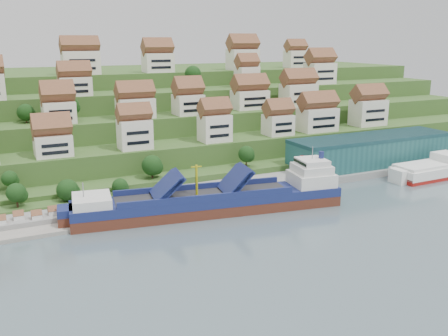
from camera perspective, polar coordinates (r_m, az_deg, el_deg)
ground at (r=137.82m, az=4.68°, el=-4.28°), size 300.00×300.00×0.00m
quay at (r=159.85m, az=8.17°, el=-1.31°), size 180.00×14.00×2.20m
pebble_beach at (r=132.00m, az=-20.61°, el=-5.83°), size 45.00×20.00×1.00m
hillside at (r=228.31m, az=-8.55°, el=5.90°), size 260.00×128.00×31.00m
hillside_village at (r=185.96m, az=-4.57°, el=8.26°), size 159.43×62.34×28.92m
hillside_trees at (r=167.87m, az=-6.45°, el=4.84°), size 133.14×62.23×31.39m
warehouse at (r=179.28m, az=16.43°, el=1.98°), size 60.00×15.00×10.00m
flagpole at (r=153.35m, az=8.70°, el=0.23°), size 1.28×0.16×8.00m
beach_huts at (r=130.18m, az=-21.50°, el=-5.45°), size 14.40×3.70×2.20m
cargo_ship at (r=131.56m, az=-0.73°, el=-3.76°), size 71.77×21.43×15.64m
second_ship at (r=178.22m, az=22.77°, el=-0.21°), size 28.35×11.07×8.15m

